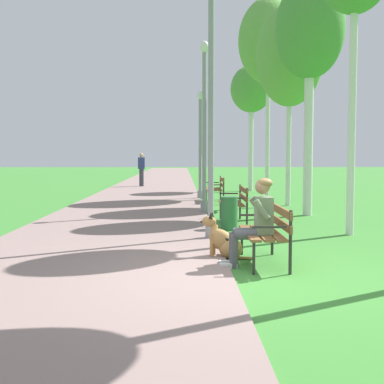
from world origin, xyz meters
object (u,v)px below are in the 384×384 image
at_px(lamp_post_mid, 204,125).
at_px(dog_shepherd, 224,242).
at_px(park_bench_far, 216,187).
at_px(person_seated_on_near_bench, 256,219).
at_px(birch_tree_fourth, 290,56).
at_px(birch_tree_fifth, 269,41).
at_px(birch_tree_sixth, 251,90).
at_px(litter_bin, 229,213).
at_px(park_bench_mid, 236,201).
at_px(park_bench_near, 268,229).
at_px(lamp_post_far, 200,143).
at_px(pedestrian_distant, 141,170).
at_px(lamp_post_near, 211,106).
at_px(birch_tree_third, 310,31).

bearing_deg(lamp_post_mid, dog_shepherd, -89.68).
height_order(park_bench_far, dog_shepherd, park_bench_far).
distance_m(person_seated_on_near_bench, birch_tree_fourth, 9.92).
bearing_deg(birch_tree_fifth, birch_tree_sixth, 92.84).
distance_m(lamp_post_mid, litter_bin, 3.79).
height_order(lamp_post_mid, birch_tree_fifth, birch_tree_fifth).
distance_m(park_bench_far, birch_tree_sixth, 7.11).
distance_m(park_bench_mid, birch_tree_fourth, 6.09).
height_order(park_bench_near, person_seated_on_near_bench, person_seated_on_near_bench).
xyz_separation_m(lamp_post_mid, lamp_post_far, (0.05, 4.58, -0.39)).
bearing_deg(person_seated_on_near_bench, pedestrian_distant, 99.24).
distance_m(park_bench_near, lamp_post_mid, 6.90).
xyz_separation_m(park_bench_mid, lamp_post_near, (-0.70, -2.40, 1.95)).
xyz_separation_m(park_bench_far, litter_bin, (-0.15, -6.22, -0.16)).
relative_size(park_bench_near, lamp_post_near, 0.31).
relative_size(park_bench_mid, litter_bin, 2.14).
distance_m(park_bench_far, dog_shepherd, 9.27).
bearing_deg(lamp_post_mid, pedestrian_distant, 102.48).
distance_m(lamp_post_near, birch_tree_fifth, 10.59).
relative_size(birch_tree_third, pedestrian_distant, 3.67).
xyz_separation_m(lamp_post_near, birch_tree_fourth, (2.74, 6.46, 2.10)).
bearing_deg(pedestrian_distant, lamp_post_far, -69.50).
xyz_separation_m(person_seated_on_near_bench, birch_tree_third, (2.22, 6.26, 4.03)).
bearing_deg(birch_tree_fifth, lamp_post_mid, -115.72).
relative_size(birch_tree_sixth, pedestrian_distant, 3.27).
bearing_deg(dog_shepherd, lamp_post_near, 93.26).
xyz_separation_m(park_bench_far, birch_tree_sixth, (1.86, 5.69, 3.83)).
xyz_separation_m(birch_tree_sixth, litter_bin, (-2.01, -11.91, -3.99)).
bearing_deg(park_bench_far, birch_tree_fourth, -24.83).
distance_m(birch_tree_third, litter_bin, 5.57).
relative_size(park_bench_far, lamp_post_mid, 0.33).
relative_size(dog_shepherd, lamp_post_mid, 0.18).
distance_m(lamp_post_near, birch_tree_sixth, 13.50).
distance_m(lamp_post_far, litter_bin, 7.94).
xyz_separation_m(lamp_post_far, birch_tree_fourth, (2.62, -2.54, 2.59)).
xyz_separation_m(park_bench_mid, birch_tree_third, (2.02, 1.47, 4.19)).
xyz_separation_m(park_bench_mid, person_seated_on_near_bench, (-0.21, -4.79, 0.17)).
distance_m(person_seated_on_near_bench, birch_tree_fifth, 13.29).
distance_m(birch_tree_fourth, pedestrian_distant, 11.49).
xyz_separation_m(dog_shepherd, birch_tree_fourth, (2.64, 8.26, 4.30)).
height_order(person_seated_on_near_bench, litter_bin, person_seated_on_near_bench).
bearing_deg(lamp_post_far, birch_tree_third, -63.11).
xyz_separation_m(birch_tree_fifth, birch_tree_sixth, (-0.17, 3.41, -1.34)).
height_order(lamp_post_near, birch_tree_fifth, birch_tree_fifth).
bearing_deg(lamp_post_near, birch_tree_fifth, 74.90).
distance_m(person_seated_on_near_bench, pedestrian_distant, 18.62).
relative_size(park_bench_near, park_bench_far, 1.00).
bearing_deg(birch_tree_fifth, dog_shepherd, -102.34).
height_order(birch_tree_third, birch_tree_fourth, birch_tree_fourth).
bearing_deg(park_bench_near, birch_tree_fifth, 80.85).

